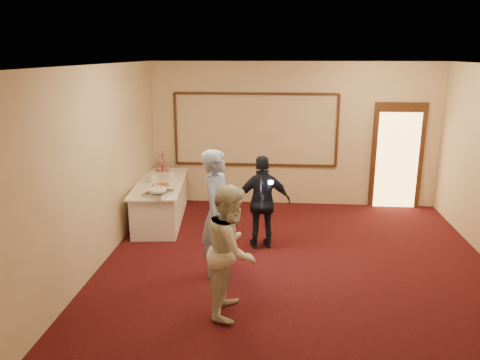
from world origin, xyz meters
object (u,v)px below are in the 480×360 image
at_px(plate_stack_b, 171,175).
at_px(man, 218,213).
at_px(buffet_table, 161,201).
at_px(guest, 263,202).
at_px(woman, 232,250).
at_px(plate_stack_a, 153,178).
at_px(tart, 163,185).
at_px(pavlova_tray, 158,191).
at_px(cupcake_stand, 163,163).

bearing_deg(plate_stack_b, man, -63.04).
distance_m(buffet_table, guest, 2.34).
relative_size(plate_stack_b, woman, 0.10).
height_order(plate_stack_a, woman, woman).
bearing_deg(guest, tart, -35.14).
bearing_deg(man, pavlova_tray, 57.36).
relative_size(cupcake_stand, man, 0.24).
bearing_deg(cupcake_stand, guest, -43.26).
relative_size(buffet_table, plate_stack_a, 12.41).
xyz_separation_m(buffet_table, plate_stack_a, (-0.13, -0.01, 0.46)).
distance_m(man, woman, 1.07).
bearing_deg(cupcake_stand, plate_stack_b, -63.25).
xyz_separation_m(plate_stack_a, woman, (1.83, -3.17, -0.02)).
bearing_deg(pavlova_tray, cupcake_stand, 100.98).
xyz_separation_m(plate_stack_b, man, (1.24, -2.44, 0.09)).
xyz_separation_m(plate_stack_a, tart, (0.26, -0.28, -0.06)).
bearing_deg(buffet_table, man, -57.14).
bearing_deg(pavlova_tray, guest, -8.22).
xyz_separation_m(pavlova_tray, man, (1.21, -1.29, 0.08)).
xyz_separation_m(buffet_table, tart, (0.13, -0.29, 0.41)).
relative_size(plate_stack_b, tart, 0.69).
height_order(buffet_table, plate_stack_b, plate_stack_b).
relative_size(plate_stack_b, man, 0.09).
height_order(pavlova_tray, plate_stack_b, pavlova_tray).
distance_m(buffet_table, woman, 3.63).
xyz_separation_m(cupcake_stand, plate_stack_b, (0.32, -0.63, -0.09)).
height_order(plate_stack_b, woman, woman).
height_order(cupcake_stand, plate_stack_b, cupcake_stand).
bearing_deg(man, tart, 48.17).
height_order(pavlova_tray, plate_stack_a, pavlova_tray).
distance_m(plate_stack_b, man, 2.74).
distance_m(plate_stack_b, woman, 3.79).
distance_m(plate_stack_a, plate_stack_b, 0.41).
bearing_deg(woman, cupcake_stand, 28.35).
bearing_deg(plate_stack_a, woman, -60.05).
xyz_separation_m(cupcake_stand, plate_stack_a, (0.03, -0.92, -0.08)).
distance_m(buffet_table, cupcake_stand, 1.07).
relative_size(buffet_table, guest, 1.51).
height_order(pavlova_tray, man, man).
height_order(pavlova_tray, woman, woman).
relative_size(buffet_table, cupcake_stand, 5.22).
xyz_separation_m(tart, man, (1.27, -1.87, 0.14)).
relative_size(plate_stack_b, guest, 0.11).
height_order(cupcake_stand, woman, woman).
xyz_separation_m(man, woman, (0.30, -1.02, -0.11)).
height_order(plate_stack_a, man, man).
xyz_separation_m(plate_stack_b, tart, (-0.03, -0.57, -0.05)).
bearing_deg(pavlova_tray, tart, 95.35).
bearing_deg(tart, buffet_table, 114.22).
relative_size(cupcake_stand, plate_stack_a, 2.38).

